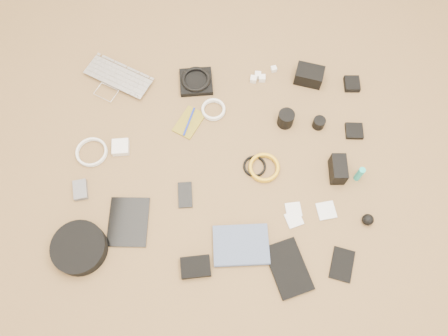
# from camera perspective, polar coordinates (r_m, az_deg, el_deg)

# --- Properties ---
(laptop) EXTENTS (0.39, 0.34, 0.03)m
(laptop) POSITION_cam_1_polar(r_m,az_deg,el_deg) (2.20, -14.24, 10.57)
(laptop) COLOR silver
(laptop) RESTS_ON ground
(headphone_pouch) EXTENTS (0.18, 0.17, 0.03)m
(headphone_pouch) POSITION_cam_1_polar(r_m,az_deg,el_deg) (2.15, -3.66, 11.17)
(headphone_pouch) COLOR black
(headphone_pouch) RESTS_ON ground
(headphones) EXTENTS (0.14, 0.14, 0.02)m
(headphones) POSITION_cam_1_polar(r_m,az_deg,el_deg) (2.13, -3.70, 11.50)
(headphones) COLOR black
(headphones) RESTS_ON headphone_pouch
(charger_a) EXTENTS (0.03, 0.03, 0.03)m
(charger_a) POSITION_cam_1_polar(r_m,az_deg,el_deg) (2.15, 3.86, 11.49)
(charger_a) COLOR white
(charger_a) RESTS_ON ground
(charger_b) EXTENTS (0.03, 0.03, 0.03)m
(charger_b) POSITION_cam_1_polar(r_m,az_deg,el_deg) (2.17, 4.44, 12.01)
(charger_b) COLOR white
(charger_b) RESTS_ON ground
(charger_c) EXTENTS (0.03, 0.03, 0.02)m
(charger_c) POSITION_cam_1_polar(r_m,az_deg,el_deg) (2.20, 6.51, 12.72)
(charger_c) COLOR white
(charger_c) RESTS_ON ground
(charger_d) EXTENTS (0.03, 0.03, 0.03)m
(charger_d) POSITION_cam_1_polar(r_m,az_deg,el_deg) (2.16, 5.00, 11.60)
(charger_d) COLOR white
(charger_d) RESTS_ON ground
(dslr_camera) EXTENTS (0.14, 0.11, 0.07)m
(dslr_camera) POSITION_cam_1_polar(r_m,az_deg,el_deg) (2.17, 11.05, 11.79)
(dslr_camera) COLOR black
(dslr_camera) RESTS_ON ground
(lens_pouch) EXTENTS (0.08, 0.08, 0.03)m
(lens_pouch) POSITION_cam_1_polar(r_m,az_deg,el_deg) (2.22, 16.36, 10.49)
(lens_pouch) COLOR black
(lens_pouch) RESTS_ON ground
(notebook_olive) EXTENTS (0.15, 0.18, 0.01)m
(notebook_olive) POSITION_cam_1_polar(r_m,az_deg,el_deg) (2.04, -4.57, 5.95)
(notebook_olive) COLOR olive
(notebook_olive) RESTS_ON ground
(pen_blue) EXTENTS (0.04, 0.15, 0.01)m
(pen_blue) POSITION_cam_1_polar(r_m,az_deg,el_deg) (2.04, -4.59, 6.07)
(pen_blue) COLOR #1527AE
(pen_blue) RESTS_ON notebook_olive
(cable_white_a) EXTENTS (0.13, 0.13, 0.01)m
(cable_white_a) POSITION_cam_1_polar(r_m,az_deg,el_deg) (2.07, -1.39, 7.55)
(cable_white_a) COLOR white
(cable_white_a) RESTS_ON ground
(lens_a) EXTENTS (0.10, 0.10, 0.08)m
(lens_a) POSITION_cam_1_polar(r_m,az_deg,el_deg) (2.03, 8.07, 6.39)
(lens_a) COLOR black
(lens_a) RESTS_ON ground
(lens_b) EXTENTS (0.07, 0.07, 0.05)m
(lens_b) POSITION_cam_1_polar(r_m,az_deg,el_deg) (2.06, 12.29, 5.77)
(lens_b) COLOR black
(lens_b) RESTS_ON ground
(card_reader) EXTENTS (0.08, 0.08, 0.02)m
(card_reader) POSITION_cam_1_polar(r_m,az_deg,el_deg) (2.10, 16.63, 4.65)
(card_reader) COLOR black
(card_reader) RESTS_ON ground
(power_brick) EXTENTS (0.08, 0.08, 0.03)m
(power_brick) POSITION_cam_1_polar(r_m,az_deg,el_deg) (2.02, -13.35, 2.66)
(power_brick) COLOR white
(power_brick) RESTS_ON ground
(cable_white_b) EXTENTS (0.17, 0.17, 0.01)m
(cable_white_b) POSITION_cam_1_polar(r_m,az_deg,el_deg) (2.06, -16.86, 1.93)
(cable_white_b) COLOR white
(cable_white_b) RESTS_ON ground
(cable_black) EXTENTS (0.13, 0.13, 0.01)m
(cable_black) POSITION_cam_1_polar(r_m,az_deg,el_deg) (1.95, 4.01, 0.18)
(cable_black) COLOR black
(cable_black) RESTS_ON ground
(cable_yellow) EXTENTS (0.17, 0.17, 0.02)m
(cable_yellow) POSITION_cam_1_polar(r_m,az_deg,el_deg) (1.94, 5.23, -0.04)
(cable_yellow) COLOR gold
(cable_yellow) RESTS_ON ground
(flash) EXTENTS (0.07, 0.12, 0.09)m
(flash) POSITION_cam_1_polar(r_m,az_deg,el_deg) (1.96, 14.68, -0.15)
(flash) COLOR black
(flash) RESTS_ON ground
(lens_cleaner) EXTENTS (0.03, 0.03, 0.10)m
(lens_cleaner) POSITION_cam_1_polar(r_m,az_deg,el_deg) (1.97, 17.27, -0.76)
(lens_cleaner) COLOR #1BAFA3
(lens_cleaner) RESTS_ON ground
(battery_charger) EXTENTS (0.08, 0.10, 0.02)m
(battery_charger) POSITION_cam_1_polar(r_m,az_deg,el_deg) (1.99, -18.24, -2.73)
(battery_charger) COLOR #5C5D62
(battery_charger) RESTS_ON ground
(tablet) EXTENTS (0.18, 0.22, 0.01)m
(tablet) POSITION_cam_1_polar(r_m,az_deg,el_deg) (1.90, -12.38, -6.87)
(tablet) COLOR black
(tablet) RESTS_ON ground
(phone) EXTENTS (0.08, 0.12, 0.01)m
(phone) POSITION_cam_1_polar(r_m,az_deg,el_deg) (1.90, -5.10, -3.52)
(phone) COLOR black
(phone) RESTS_ON ground
(filter_case_left) EXTENTS (0.09, 0.09, 0.01)m
(filter_case_left) POSITION_cam_1_polar(r_m,az_deg,el_deg) (1.89, 9.12, -6.64)
(filter_case_left) COLOR silver
(filter_case_left) RESTS_ON ground
(filter_case_mid) EXTENTS (0.08, 0.08, 0.01)m
(filter_case_mid) POSITION_cam_1_polar(r_m,az_deg,el_deg) (1.90, 9.05, -5.43)
(filter_case_mid) COLOR silver
(filter_case_mid) RESTS_ON ground
(filter_case_right) EXTENTS (0.09, 0.09, 0.01)m
(filter_case_right) POSITION_cam_1_polar(r_m,az_deg,el_deg) (1.92, 13.20, -5.44)
(filter_case_right) COLOR silver
(filter_case_right) RESTS_ON ground
(air_blower) EXTENTS (0.06, 0.06, 0.05)m
(air_blower) POSITION_cam_1_polar(r_m,az_deg,el_deg) (1.94, 18.27, -6.43)
(air_blower) COLOR black
(air_blower) RESTS_ON ground
(headphone_case) EXTENTS (0.28, 0.28, 0.06)m
(headphone_case) POSITION_cam_1_polar(r_m,az_deg,el_deg) (1.90, -18.37, -9.87)
(headphone_case) COLOR black
(headphone_case) RESTS_ON ground
(drive_case) EXTENTS (0.13, 0.11, 0.03)m
(drive_case) POSITION_cam_1_polar(r_m,az_deg,el_deg) (1.81, -3.73, -12.77)
(drive_case) COLOR black
(drive_case) RESTS_ON ground
(paperback) EXTENTS (0.25, 0.20, 0.02)m
(paperback) POSITION_cam_1_polar(r_m,az_deg,el_deg) (1.81, 2.40, -12.67)
(paperback) COLOR #445273
(paperback) RESTS_ON ground
(notebook_black_a) EXTENTS (0.21, 0.26, 0.02)m
(notebook_black_a) POSITION_cam_1_polar(r_m,az_deg,el_deg) (1.83, 8.41, -12.81)
(notebook_black_a) COLOR black
(notebook_black_a) RESTS_ON ground
(notebook_black_b) EXTENTS (0.11, 0.15, 0.01)m
(notebook_black_b) POSITION_cam_1_polar(r_m,az_deg,el_deg) (1.88, 15.16, -12.06)
(notebook_black_b) COLOR black
(notebook_black_b) RESTS_ON ground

